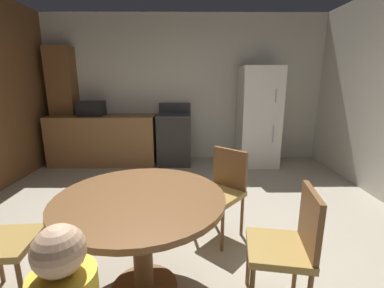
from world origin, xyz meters
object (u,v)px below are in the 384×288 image
(oven_range, at_px, (174,139))
(refrigerator, at_px, (258,117))
(chair_northeast, at_px, (223,188))
(chair_east, at_px, (289,243))
(microwave, at_px, (91,108))
(dining_table, at_px, (141,217))

(oven_range, height_order, refrigerator, refrigerator)
(oven_range, bearing_deg, chair_northeast, -75.52)
(refrigerator, bearing_deg, chair_northeast, -111.61)
(refrigerator, distance_m, chair_east, 3.29)
(chair_northeast, bearing_deg, chair_east, 61.24)
(microwave, distance_m, chair_northeast, 3.19)
(chair_east, bearing_deg, dining_table, -0.00)
(dining_table, height_order, chair_east, chair_east)
(oven_range, bearing_deg, microwave, -179.86)
(microwave, bearing_deg, refrigerator, -0.96)
(chair_east, bearing_deg, microwave, -44.37)
(microwave, distance_m, dining_table, 3.44)
(microwave, bearing_deg, chair_northeast, -48.40)
(oven_range, bearing_deg, chair_east, -74.07)
(microwave, xyz_separation_m, chair_east, (2.41, -3.26, -0.53))
(dining_table, bearing_deg, refrigerator, 62.66)
(refrigerator, bearing_deg, chair_east, -100.38)
(oven_range, distance_m, microwave, 1.58)
(refrigerator, bearing_deg, microwave, 179.04)
(dining_table, bearing_deg, microwave, 114.64)
(refrigerator, bearing_deg, oven_range, 177.98)
(oven_range, relative_size, chair_northeast, 1.26)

